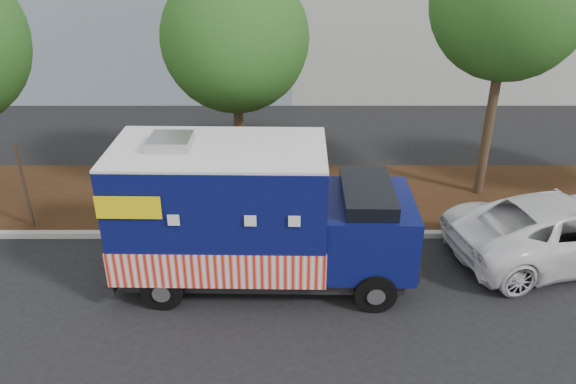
{
  "coord_description": "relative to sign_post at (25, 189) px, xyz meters",
  "views": [
    {
      "loc": [
        1.81,
        -10.73,
        7.39
      ],
      "look_at": [
        1.82,
        0.6,
        1.67
      ],
      "focal_mm": 35.0,
      "sensor_mm": 36.0,
      "label": 1
    }
  ],
  "objects": [
    {
      "name": "ground",
      "position": [
        4.7,
        -1.7,
        -1.2
      ],
      "size": [
        120.0,
        120.0,
        0.0
      ],
      "primitive_type": "plane",
      "color": "black",
      "rests_on": "ground"
    },
    {
      "name": "curb",
      "position": [
        4.7,
        -0.3,
        -1.12
      ],
      "size": [
        120.0,
        0.18,
        0.15
      ],
      "primitive_type": "cube",
      "color": "#9E9E99",
      "rests_on": "ground"
    },
    {
      "name": "mulch_strip",
      "position": [
        4.7,
        1.8,
        -1.12
      ],
      "size": [
        120.0,
        4.0,
        0.15
      ],
      "primitive_type": "cube",
      "color": "black",
      "rests_on": "ground"
    },
    {
      "name": "tree_b",
      "position": [
        5.18,
        1.97,
        3.27
      ],
      "size": [
        3.76,
        3.76,
        6.36
      ],
      "color": "#38281C",
      "rests_on": "ground"
    },
    {
      "name": "tree_c",
      "position": [
        11.96,
        1.93,
        4.15
      ],
      "size": [
        3.89,
        3.89,
        7.32
      ],
      "color": "#38281C",
      "rests_on": "ground"
    },
    {
      "name": "sign_post",
      "position": [
        0.0,
        0.0,
        0.0
      ],
      "size": [
        0.06,
        0.06,
        2.4
      ],
      "primitive_type": "cube",
      "color": "#473828",
      "rests_on": "ground"
    },
    {
      "name": "food_truck",
      "position": [
        5.67,
        -2.05,
        0.33
      ],
      "size": [
        6.45,
        2.55,
        3.37
      ],
      "rotation": [
        0.0,
        0.0,
        -0.02
      ],
      "color": "black",
      "rests_on": "ground"
    },
    {
      "name": "white_car",
      "position": [
        12.93,
        -1.19,
        -0.45
      ],
      "size": [
        5.84,
        3.66,
        1.5
      ],
      "primitive_type": "imported",
      "rotation": [
        0.0,
        0.0,
        1.8
      ],
      "color": "silver",
      "rests_on": "ground"
    }
  ]
}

